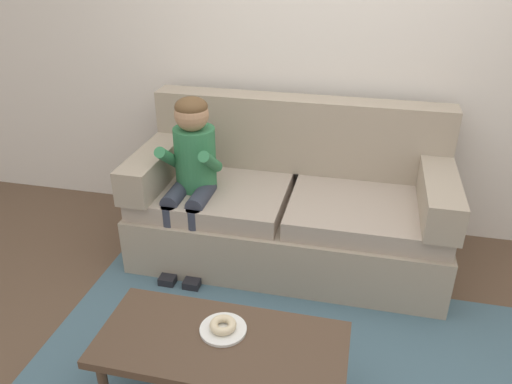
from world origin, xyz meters
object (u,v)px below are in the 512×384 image
at_px(donut, 223,325).
at_px(person_child, 191,168).
at_px(couch, 290,206).
at_px(coffee_table, 221,348).

bearing_deg(donut, person_child, 115.81).
bearing_deg(person_child, couch, 19.73).
bearing_deg(person_child, donut, -64.19).
bearing_deg(coffee_table, person_child, 114.89).
bearing_deg(coffee_table, couch, 86.44).
bearing_deg(coffee_table, donut, 98.06).
height_order(coffee_table, donut, donut).
distance_m(couch, coffee_table, 1.32).
relative_size(coffee_table, person_child, 0.99).
height_order(couch, donut, couch).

